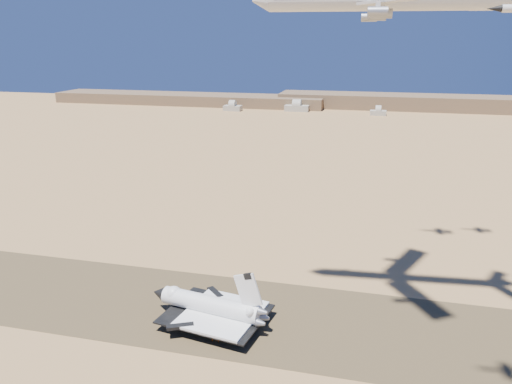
% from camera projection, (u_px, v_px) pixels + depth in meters
% --- Properties ---
extents(ground, '(1200.00, 1200.00, 0.00)m').
position_uv_depth(ground, '(237.00, 314.00, 165.83)').
color(ground, '#A9804B').
rests_on(ground, ground).
extents(runway, '(600.00, 50.00, 0.06)m').
position_uv_depth(runway, '(237.00, 314.00, 165.83)').
color(runway, brown).
rests_on(runway, ground).
extents(ridgeline, '(960.00, 90.00, 18.00)m').
position_uv_depth(ridgeline, '(399.00, 104.00, 637.84)').
color(ridgeline, brown).
rests_on(ridgeline, ground).
extents(hangars, '(200.50, 29.50, 30.00)m').
position_uv_depth(hangars, '(293.00, 108.00, 622.97)').
color(hangars, '#9F9C8D').
rests_on(hangars, ground).
extents(shuttle, '(41.21, 29.69, 20.27)m').
position_uv_depth(shuttle, '(210.00, 307.00, 159.71)').
color(shuttle, white).
rests_on(shuttle, runway).
extents(crew_a, '(0.53, 0.67, 1.59)m').
position_uv_depth(crew_a, '(212.00, 339.00, 150.55)').
color(crew_a, '#C94E0B').
rests_on(crew_a, runway).
extents(crew_b, '(0.70, 0.88, 1.59)m').
position_uv_depth(crew_b, '(219.00, 340.00, 150.00)').
color(crew_b, '#C94E0B').
rests_on(crew_b, runway).
extents(crew_c, '(1.00, 0.94, 1.56)m').
position_uv_depth(crew_c, '(216.00, 338.00, 150.92)').
color(crew_c, '#C94E0B').
rests_on(crew_c, runway).
extents(chase_jet_d, '(15.59, 8.33, 3.88)m').
position_uv_depth(chase_jet_d, '(432.00, 2.00, 179.85)').
color(chase_jet_d, silver).
extents(chase_jet_e, '(14.37, 7.65, 3.58)m').
position_uv_depth(chase_jet_e, '(484.00, 9.00, 182.50)').
color(chase_jet_e, silver).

